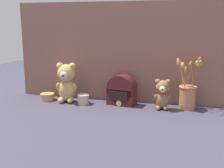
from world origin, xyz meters
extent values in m
plane|color=#3D3847|center=(0.00, 0.00, 0.00)|extent=(4.00, 4.00, 0.00)
cube|color=#845B4C|center=(0.00, 0.17, 0.35)|extent=(1.51, 0.02, 0.70)
ellipsoid|color=tan|center=(-0.34, 0.03, 0.08)|extent=(0.13, 0.11, 0.16)
sphere|color=tan|center=(-0.34, 0.03, 0.21)|extent=(0.13, 0.13, 0.13)
sphere|color=#D1B289|center=(-0.33, -0.02, 0.20)|extent=(0.06, 0.06, 0.06)
sphere|color=black|center=(-0.33, -0.05, 0.20)|extent=(0.02, 0.02, 0.02)
sphere|color=tan|center=(-0.29, 0.03, 0.26)|extent=(0.05, 0.05, 0.05)
sphere|color=tan|center=(-0.38, 0.02, 0.26)|extent=(0.05, 0.05, 0.05)
ellipsoid|color=tan|center=(-0.28, 0.02, 0.11)|extent=(0.04, 0.06, 0.07)
ellipsoid|color=tan|center=(-0.39, 0.01, 0.11)|extent=(0.04, 0.06, 0.07)
ellipsoid|color=tan|center=(-0.30, 0.00, 0.02)|extent=(0.05, 0.07, 0.04)
ellipsoid|color=tan|center=(-0.36, -0.01, 0.02)|extent=(0.05, 0.07, 0.04)
ellipsoid|color=olive|center=(0.34, 0.02, 0.06)|extent=(0.09, 0.07, 0.12)
sphere|color=olive|center=(0.34, 0.02, 0.15)|extent=(0.09, 0.09, 0.09)
sphere|color=beige|center=(0.34, -0.01, 0.14)|extent=(0.04, 0.04, 0.04)
sphere|color=black|center=(0.34, -0.03, 0.14)|extent=(0.01, 0.01, 0.01)
sphere|color=olive|center=(0.37, 0.02, 0.18)|extent=(0.04, 0.04, 0.04)
sphere|color=olive|center=(0.31, 0.02, 0.18)|extent=(0.04, 0.04, 0.04)
ellipsoid|color=olive|center=(0.38, 0.02, 0.08)|extent=(0.03, 0.04, 0.05)
ellipsoid|color=olive|center=(0.30, 0.01, 0.08)|extent=(0.03, 0.04, 0.05)
ellipsoid|color=olive|center=(0.37, 0.00, 0.01)|extent=(0.03, 0.05, 0.03)
ellipsoid|color=olive|center=(0.32, -0.01, 0.01)|extent=(0.03, 0.05, 0.03)
cylinder|color=#AD7047|center=(0.50, 0.07, 0.08)|extent=(0.10, 0.10, 0.15)
torus|color=#AD7047|center=(0.50, 0.07, 0.15)|extent=(0.12, 0.12, 0.01)
cylinder|color=olive|center=(0.47, 0.05, 0.22)|extent=(0.02, 0.03, 0.14)
ellipsoid|color=tan|center=(0.46, 0.05, 0.29)|extent=(0.04, 0.04, 0.05)
cylinder|color=olive|center=(0.48, 0.09, 0.20)|extent=(0.01, 0.01, 0.10)
ellipsoid|color=orange|center=(0.48, 0.09, 0.26)|extent=(0.03, 0.03, 0.05)
cylinder|color=olive|center=(0.46, 0.07, 0.22)|extent=(0.01, 0.04, 0.14)
ellipsoid|color=tan|center=(0.44, 0.07, 0.29)|extent=(0.03, 0.04, 0.05)
cylinder|color=olive|center=(0.54, 0.10, 0.24)|extent=(0.04, 0.05, 0.16)
ellipsoid|color=#C65B28|center=(0.56, 0.12, 0.32)|extent=(0.05, 0.05, 0.06)
cylinder|color=olive|center=(0.54, 0.05, 0.23)|extent=(0.04, 0.05, 0.16)
ellipsoid|color=tan|center=(0.57, 0.03, 0.31)|extent=(0.03, 0.04, 0.04)
cylinder|color=olive|center=(0.46, 0.04, 0.23)|extent=(0.05, 0.06, 0.16)
ellipsoid|color=#C65B28|center=(0.43, 0.02, 0.31)|extent=(0.05, 0.05, 0.07)
cylinder|color=olive|center=(0.53, 0.02, 0.23)|extent=(0.07, 0.04, 0.16)
ellipsoid|color=gold|center=(0.55, -0.01, 0.31)|extent=(0.04, 0.03, 0.05)
cylinder|color=olive|center=(0.54, 0.11, 0.23)|extent=(0.05, 0.06, 0.16)
ellipsoid|color=gold|center=(0.57, 0.13, 0.31)|extent=(0.03, 0.03, 0.04)
cylinder|color=olive|center=(0.51, 0.11, 0.22)|extent=(0.03, 0.01, 0.14)
ellipsoid|color=orange|center=(0.51, 0.12, 0.29)|extent=(0.03, 0.02, 0.05)
cube|color=#4C1919|center=(0.06, 0.07, 0.06)|extent=(0.20, 0.13, 0.11)
cylinder|color=#4C1919|center=(0.06, 0.07, 0.11)|extent=(0.20, 0.13, 0.19)
cube|color=black|center=(0.05, 0.01, 0.07)|extent=(0.12, 0.02, 0.06)
cylinder|color=#D6BC7A|center=(0.05, 0.01, 0.02)|extent=(0.04, 0.01, 0.04)
cylinder|color=beige|center=(-0.20, 0.00, 0.03)|extent=(0.08, 0.08, 0.06)
cylinder|color=beige|center=(-0.20, 0.00, 0.06)|extent=(0.08, 0.08, 0.01)
cylinder|color=tan|center=(-0.49, 0.03, 0.02)|extent=(0.10, 0.10, 0.04)
cylinder|color=tan|center=(-0.49, 0.03, 0.05)|extent=(0.10, 0.10, 0.01)
camera|label=1|loc=(0.47, -1.78, 0.56)|focal=45.00mm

